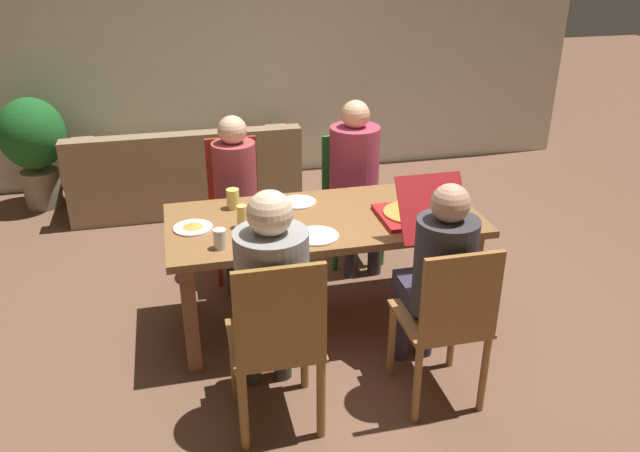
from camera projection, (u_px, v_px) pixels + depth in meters
ground_plane at (324, 320)px, 4.14m from camera, size 20.00×20.00×0.00m
back_wall at (254, 42)px, 6.10m from camera, size 6.62×0.12×2.62m
dining_table at (324, 231)px, 3.86m from camera, size 1.87×0.85×0.73m
chair_0 at (351, 190)px, 4.77m from camera, size 0.41×0.39×0.93m
person_0 at (356, 170)px, 4.57m from camera, size 0.36×0.50×1.23m
chair_1 at (277, 342)px, 3.02m from camera, size 0.44×0.45×0.99m
person_1 at (271, 287)px, 3.06m from camera, size 0.35×0.53×1.26m
chair_2 at (448, 319)px, 3.19m from camera, size 0.42×0.44×0.95m
person_2 at (438, 272)px, 3.26m from camera, size 0.31×0.54×1.22m
chair_3 at (235, 201)px, 4.59m from camera, size 0.38×0.44×0.96m
person_3 at (237, 188)px, 4.37m from camera, size 0.30×0.53×1.17m
pizza_box_0 at (415, 214)px, 3.75m from camera, size 0.38×0.60×0.35m
plate_0 at (193, 227)px, 3.67m from camera, size 0.23×0.23×0.03m
plate_1 at (298, 202)px, 4.01m from camera, size 0.22×0.22×0.01m
plate_2 at (316, 236)px, 3.58m from camera, size 0.25×0.25×0.01m
drinking_glass_0 at (220, 239)px, 3.43m from camera, size 0.07×0.07×0.11m
drinking_glass_1 at (233, 199)px, 3.92m from camera, size 0.08×0.08×0.13m
drinking_glass_2 at (242, 217)px, 3.67m from camera, size 0.06×0.06×0.14m
couch at (187, 176)px, 5.75m from camera, size 1.99×0.81×0.75m
potted_plant at (33, 142)px, 5.57m from camera, size 0.57×0.57×1.00m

